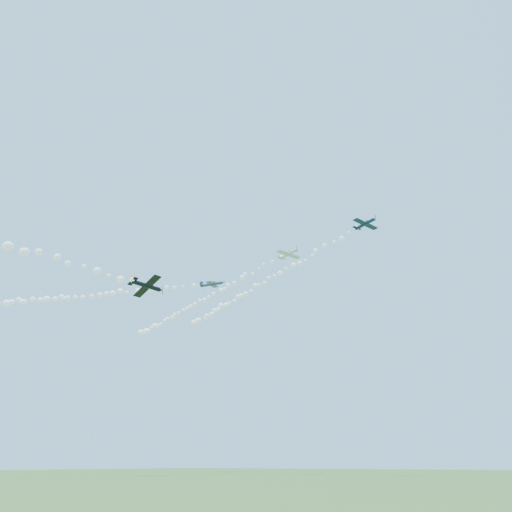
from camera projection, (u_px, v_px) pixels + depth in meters
The scene contains 8 objects.
ground at pixel (251, 476), 82.35m from camera, with size 260.00×260.00×0.00m, color #2E501E.
plane_white at pixel (288, 254), 105.52m from camera, with size 6.60×6.99×1.89m.
smoke_trail_white at pixel (196, 304), 137.60m from camera, with size 81.51×30.22×2.84m, color white, non-canonical shape.
plane_navy at pixel (365, 224), 92.98m from camera, with size 6.09×6.46×2.06m.
smoke_trail_navy at pixel (255, 288), 126.06m from camera, with size 77.43×35.27×2.50m, color white, non-canonical shape.
plane_grey at pixel (212, 284), 118.14m from camera, with size 7.11×7.44×2.10m.
smoke_trail_grey at pixel (91, 295), 124.62m from camera, with size 64.56×27.18×3.24m, color white, non-canonical shape.
plane_black at pixel (147, 286), 88.26m from camera, with size 8.07×7.86×2.73m.
Camera 1 is at (51.56, -76.93, 2.00)m, focal length 30.00 mm.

